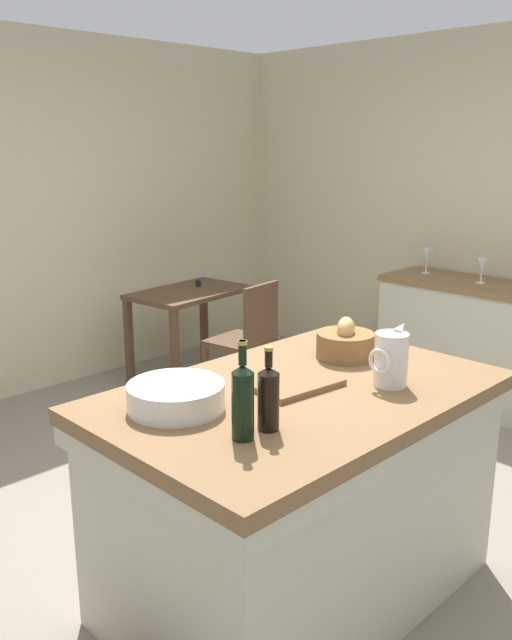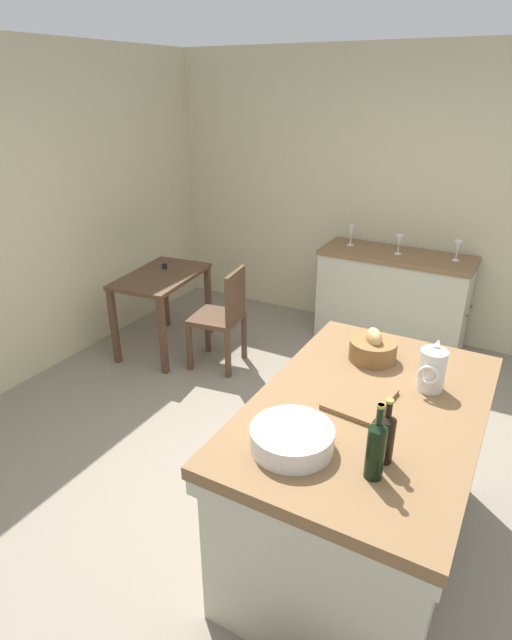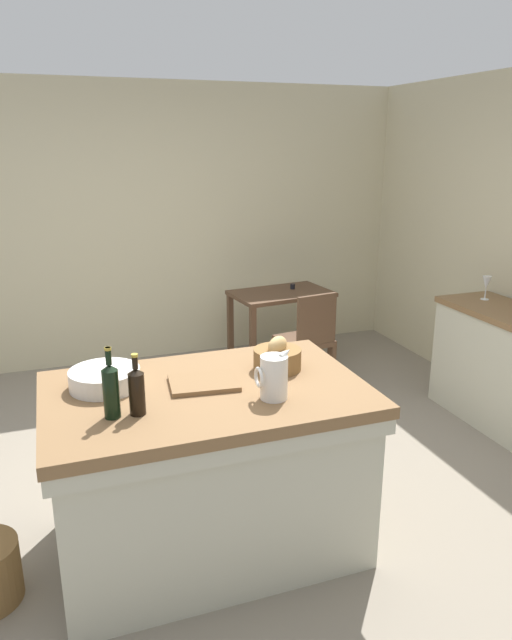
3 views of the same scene
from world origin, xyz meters
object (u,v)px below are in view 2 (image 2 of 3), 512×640
at_px(island_table, 361,473).
at_px(wine_glass_left, 399,241).
at_px(side_cabinet, 392,299).
at_px(wooden_chair, 223,315).
at_px(wash_bowl, 292,438).
at_px(pitcher, 432,370).
at_px(bread_basket, 373,348).
at_px(wine_bottle_amber, 376,448).
at_px(wine_glass_middle, 351,232).
at_px(writing_desk, 162,287).
at_px(wine_bottle_dark, 385,436).
at_px(cutting_board, 360,399).
at_px(wine_glass_far_left, 458,247).

relative_size(island_table, wine_glass_left, 9.18).
bearing_deg(wine_glass_left, side_cabinet, 33.83).
bearing_deg(wooden_chair, wash_bowl, -140.19).
xyz_separation_m(pitcher, bread_basket, (0.15, 0.34, -0.04)).
distance_m(island_table, wine_glass_left, 2.57).
bearing_deg(wine_bottle_amber, pitcher, -3.97).
height_order(island_table, wine_glass_middle, wine_glass_middle).
height_order(side_cabinet, wine_glass_left, wine_glass_left).
xyz_separation_m(side_cabinet, wine_bottle_amber, (-2.94, -0.70, 0.59)).
relative_size(island_table, wash_bowl, 4.54).
distance_m(writing_desk, wine_bottle_dark, 3.04).
relative_size(writing_desk, pitcher, 3.80).
xyz_separation_m(island_table, pitcher, (0.27, -0.22, 0.53)).
xyz_separation_m(cutting_board, wine_bottle_amber, (-0.47, -0.21, 0.12)).
bearing_deg(cutting_board, wine_glass_middle, 20.59).
height_order(bread_basket, wine_glass_middle, bread_basket).
xyz_separation_m(pitcher, wine_glass_middle, (2.24, 1.20, -0.00)).
height_order(pitcher, bread_basket, pitcher).
bearing_deg(wine_glass_middle, side_cabinet, -95.53).
bearing_deg(side_cabinet, wine_glass_left, -146.17).
distance_m(bread_basket, wine_glass_far_left, 2.09).
xyz_separation_m(pitcher, wine_bottle_dark, (-0.63, 0.05, 0.01)).
xyz_separation_m(wooden_chair, cutting_board, (-1.32, -1.62, 0.44)).
bearing_deg(wine_glass_far_left, pitcher, -173.51).
bearing_deg(wooden_chair, bread_basket, -120.05).
bearing_deg(bread_basket, writing_desk, 67.46).
xyz_separation_m(wooden_chair, wash_bowl, (-1.78, -1.48, 0.47)).
relative_size(pitcher, bread_basket, 0.99).
distance_m(island_table, wash_bowl, 0.68).
relative_size(writing_desk, wine_glass_far_left, 5.50).
height_order(side_cabinet, wash_bowl, wash_bowl).
bearing_deg(island_table, cutting_board, 88.54).
height_order(pitcher, wine_bottle_dark, wine_bottle_dark).
relative_size(wash_bowl, cutting_board, 1.03).
bearing_deg(pitcher, cutting_board, 136.16).
xyz_separation_m(wine_bottle_amber, wine_glass_middle, (2.98, 1.15, -0.03)).
xyz_separation_m(island_table, wine_bottle_dark, (-0.36, -0.17, 0.53)).
height_order(bread_basket, wine_glass_far_left, bread_basket).
bearing_deg(writing_desk, wash_bowl, -130.06).
xyz_separation_m(writing_desk, wine_glass_far_left, (1.17, -2.28, 0.39)).
bearing_deg(wine_bottle_dark, wine_glass_far_left, 4.19).
xyz_separation_m(wine_bottle_amber, wine_glass_far_left, (2.98, 0.20, -0.03)).
bearing_deg(wooden_chair, cutting_board, -129.11).
bearing_deg(wine_glass_middle, wine_bottle_dark, -158.00).
xyz_separation_m(pitcher, wine_bottle_amber, (-0.74, 0.05, 0.02)).
relative_size(writing_desk, cutting_board, 2.86).
height_order(pitcher, wine_glass_left, pitcher).
bearing_deg(side_cabinet, writing_desk, 122.28).
distance_m(wine_bottle_amber, wine_glass_far_left, 2.99).
distance_m(wash_bowl, wine_glass_far_left, 2.98).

